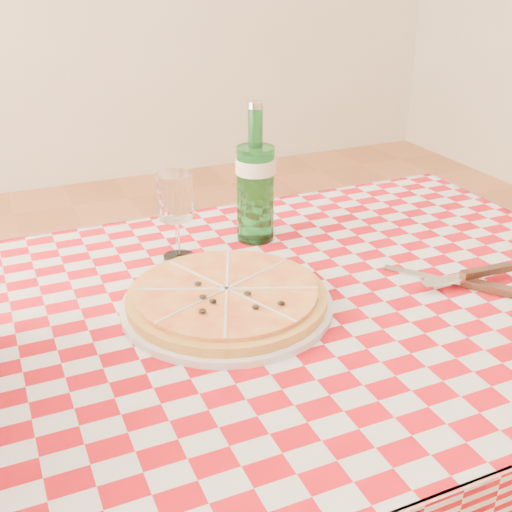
{
  "coord_description": "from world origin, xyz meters",
  "views": [
    {
      "loc": [
        -0.42,
        -0.84,
        1.29
      ],
      "look_at": [
        -0.02,
        0.06,
        0.82
      ],
      "focal_mm": 45.0,
      "sensor_mm": 36.0,
      "label": 1
    }
  ],
  "objects_px": {
    "water_bottle": "(255,173)",
    "dining_table": "(280,350)",
    "pizza_plate": "(227,296)",
    "wine_glass": "(176,217)"
  },
  "relations": [
    {
      "from": "dining_table",
      "to": "pizza_plate",
      "type": "xyz_separation_m",
      "value": [
        -0.09,
        0.01,
        0.12
      ]
    },
    {
      "from": "pizza_plate",
      "to": "water_bottle",
      "type": "xyz_separation_m",
      "value": [
        0.16,
        0.24,
        0.12
      ]
    },
    {
      "from": "water_bottle",
      "to": "wine_glass",
      "type": "xyz_separation_m",
      "value": [
        -0.17,
        -0.02,
        -0.06
      ]
    },
    {
      "from": "water_bottle",
      "to": "wine_glass",
      "type": "height_order",
      "value": "water_bottle"
    },
    {
      "from": "dining_table",
      "to": "wine_glass",
      "type": "bearing_deg",
      "value": 114.88
    },
    {
      "from": "wine_glass",
      "to": "dining_table",
      "type": "bearing_deg",
      "value": -65.12
    },
    {
      "from": "dining_table",
      "to": "pizza_plate",
      "type": "distance_m",
      "value": 0.15
    },
    {
      "from": "water_bottle",
      "to": "dining_table",
      "type": "bearing_deg",
      "value": -104.16
    },
    {
      "from": "pizza_plate",
      "to": "water_bottle",
      "type": "bearing_deg",
      "value": 56.82
    },
    {
      "from": "water_bottle",
      "to": "wine_glass",
      "type": "distance_m",
      "value": 0.18
    }
  ]
}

